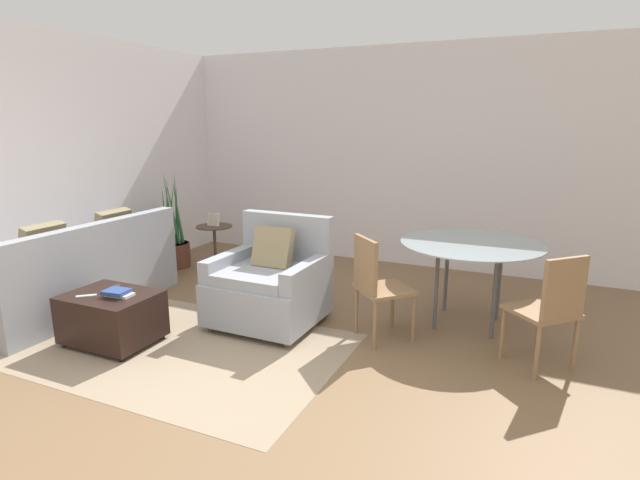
{
  "coord_description": "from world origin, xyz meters",
  "views": [
    {
      "loc": [
        1.81,
        -2.3,
        1.82
      ],
      "look_at": [
        -0.05,
        1.82,
        0.75
      ],
      "focal_mm": 28.0,
      "sensor_mm": 36.0,
      "label": 1
    }
  ],
  "objects_px": {
    "picture_frame": "(214,220)",
    "dining_chair_near_right": "(551,305)",
    "couch": "(78,278)",
    "ottoman": "(112,316)",
    "side_table": "(215,239)",
    "book_stack": "(118,293)",
    "armchair": "(270,284)",
    "tv_remote_primary": "(86,296)",
    "potted_plant": "(175,245)",
    "dining_table": "(471,251)",
    "dining_chair_near_left": "(376,281)",
    "tv_remote_secondary": "(117,287)"
  },
  "relations": [
    {
      "from": "ottoman",
      "to": "potted_plant",
      "type": "bearing_deg",
      "value": 117.36
    },
    {
      "from": "tv_remote_secondary",
      "to": "dining_chair_near_left",
      "type": "distance_m",
      "value": 2.22
    },
    {
      "from": "tv_remote_primary",
      "to": "tv_remote_secondary",
      "type": "height_order",
      "value": "same"
    },
    {
      "from": "tv_remote_secondary",
      "to": "dining_chair_near_right",
      "type": "height_order",
      "value": "dining_chair_near_right"
    },
    {
      "from": "dining_chair_near_left",
      "to": "dining_chair_near_right",
      "type": "distance_m",
      "value": 1.34
    },
    {
      "from": "book_stack",
      "to": "picture_frame",
      "type": "distance_m",
      "value": 2.22
    },
    {
      "from": "ottoman",
      "to": "picture_frame",
      "type": "xyz_separation_m",
      "value": [
        -0.48,
        2.12,
        0.41
      ]
    },
    {
      "from": "tv_remote_primary",
      "to": "picture_frame",
      "type": "xyz_separation_m",
      "value": [
        -0.36,
        2.25,
        0.21
      ]
    },
    {
      "from": "potted_plant",
      "to": "tv_remote_primary",
      "type": "bearing_deg",
      "value": -66.77
    },
    {
      "from": "dining_chair_near_left",
      "to": "dining_chair_near_right",
      "type": "relative_size",
      "value": 1.0
    },
    {
      "from": "tv_remote_primary",
      "to": "dining_chair_near_right",
      "type": "distance_m",
      "value": 3.63
    },
    {
      "from": "armchair",
      "to": "tv_remote_primary",
      "type": "bearing_deg",
      "value": -136.49
    },
    {
      "from": "book_stack",
      "to": "picture_frame",
      "type": "bearing_deg",
      "value": 105.36
    },
    {
      "from": "dining_table",
      "to": "dining_chair_near_left",
      "type": "height_order",
      "value": "dining_chair_near_left"
    },
    {
      "from": "dining_chair_near_left",
      "to": "tv_remote_primary",
      "type": "bearing_deg",
      "value": -152.44
    },
    {
      "from": "dining_table",
      "to": "dining_chair_near_left",
      "type": "bearing_deg",
      "value": -135.0
    },
    {
      "from": "potted_plant",
      "to": "side_table",
      "type": "xyz_separation_m",
      "value": [
        0.57,
        0.08,
        0.12
      ]
    },
    {
      "from": "armchair",
      "to": "picture_frame",
      "type": "distance_m",
      "value": 1.91
    },
    {
      "from": "armchair",
      "to": "ottoman",
      "type": "bearing_deg",
      "value": -136.59
    },
    {
      "from": "side_table",
      "to": "picture_frame",
      "type": "xyz_separation_m",
      "value": [
        0.0,
        -0.0,
        0.25
      ]
    },
    {
      "from": "dining_chair_near_left",
      "to": "dining_chair_near_right",
      "type": "xyz_separation_m",
      "value": [
        1.34,
        0.0,
        0.0
      ]
    },
    {
      "from": "ottoman",
      "to": "picture_frame",
      "type": "bearing_deg",
      "value": 102.86
    },
    {
      "from": "side_table",
      "to": "ottoman",
      "type": "bearing_deg",
      "value": -77.14
    },
    {
      "from": "armchair",
      "to": "tv_remote_secondary",
      "type": "height_order",
      "value": "armchair"
    },
    {
      "from": "armchair",
      "to": "side_table",
      "type": "xyz_separation_m",
      "value": [
        -1.47,
        1.19,
        0.03
      ]
    },
    {
      "from": "armchair",
      "to": "dining_chair_near_right",
      "type": "xyz_separation_m",
      "value": [
        2.34,
        0.04,
        0.15
      ]
    },
    {
      "from": "ottoman",
      "to": "dining_table",
      "type": "relative_size",
      "value": 0.58
    },
    {
      "from": "tv_remote_secondary",
      "to": "armchair",
      "type": "bearing_deg",
      "value": 36.68
    },
    {
      "from": "side_table",
      "to": "tv_remote_primary",
      "type": "bearing_deg",
      "value": -80.96
    },
    {
      "from": "side_table",
      "to": "dining_chair_near_right",
      "type": "height_order",
      "value": "dining_chair_near_right"
    },
    {
      "from": "couch",
      "to": "ottoman",
      "type": "distance_m",
      "value": 1.06
    },
    {
      "from": "tv_remote_primary",
      "to": "tv_remote_secondary",
      "type": "relative_size",
      "value": 1.07
    },
    {
      "from": "couch",
      "to": "tv_remote_primary",
      "type": "height_order",
      "value": "couch"
    },
    {
      "from": "picture_frame",
      "to": "dining_chair_near_left",
      "type": "bearing_deg",
      "value": -24.88
    },
    {
      "from": "book_stack",
      "to": "dining_table",
      "type": "distance_m",
      "value": 3.05
    },
    {
      "from": "couch",
      "to": "picture_frame",
      "type": "relative_size",
      "value": 12.23
    },
    {
      "from": "picture_frame",
      "to": "dining_chair_near_right",
      "type": "height_order",
      "value": "dining_chair_near_right"
    },
    {
      "from": "side_table",
      "to": "book_stack",
      "type": "bearing_deg",
      "value": -74.64
    },
    {
      "from": "tv_remote_secondary",
      "to": "side_table",
      "type": "xyz_separation_m",
      "value": [
        -0.41,
        1.98,
        -0.04
      ]
    },
    {
      "from": "ottoman",
      "to": "book_stack",
      "type": "distance_m",
      "value": 0.25
    },
    {
      "from": "book_stack",
      "to": "picture_frame",
      "type": "height_order",
      "value": "picture_frame"
    },
    {
      "from": "side_table",
      "to": "picture_frame",
      "type": "height_order",
      "value": "picture_frame"
    },
    {
      "from": "armchair",
      "to": "potted_plant",
      "type": "bearing_deg",
      "value": 151.52
    },
    {
      "from": "book_stack",
      "to": "dining_chair_near_right",
      "type": "bearing_deg",
      "value": 17.02
    },
    {
      "from": "dining_chair_near_right",
      "to": "side_table",
      "type": "bearing_deg",
      "value": 163.27
    },
    {
      "from": "couch",
      "to": "dining_chair_near_left",
      "type": "xyz_separation_m",
      "value": [
        2.93,
        0.5,
        0.2
      ]
    },
    {
      "from": "potted_plant",
      "to": "dining_table",
      "type": "relative_size",
      "value": 0.98
    },
    {
      "from": "tv_remote_secondary",
      "to": "dining_chair_near_right",
      "type": "distance_m",
      "value": 3.5
    },
    {
      "from": "tv_remote_primary",
      "to": "side_table",
      "type": "height_order",
      "value": "side_table"
    },
    {
      "from": "couch",
      "to": "ottoman",
      "type": "xyz_separation_m",
      "value": [
        0.94,
        -0.47,
        -0.08
      ]
    }
  ]
}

